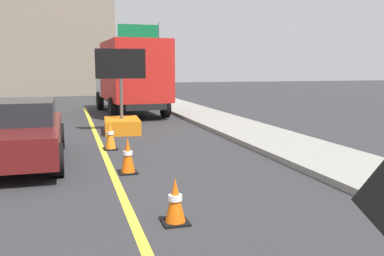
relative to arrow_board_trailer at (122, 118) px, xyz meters
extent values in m
cube|color=yellow|center=(-0.85, -9.10, -0.48)|extent=(0.14, 36.00, 0.01)
cube|color=orange|center=(0.00, 0.00, -0.26)|extent=(1.22, 1.87, 0.45)
cylinder|color=#4C4C4C|center=(0.00, 0.00, 0.62)|extent=(0.10, 0.10, 1.30)
cube|color=black|center=(0.00, 0.00, 1.74)|extent=(1.60, 0.19, 0.95)
sphere|color=yellow|center=(0.55, 0.01, 1.74)|extent=(0.09, 0.09, 0.09)
sphere|color=yellow|center=(0.25, 0.03, 1.74)|extent=(0.09, 0.09, 0.09)
sphere|color=yellow|center=(-0.05, 0.05, 1.74)|extent=(0.09, 0.09, 0.09)
sphere|color=yellow|center=(-0.35, 0.07, 1.74)|extent=(0.09, 0.09, 0.09)
sphere|color=yellow|center=(-0.52, 0.08, 1.92)|extent=(0.09, 0.09, 0.09)
sphere|color=yellow|center=(-0.52, 0.08, 1.56)|extent=(0.09, 0.09, 0.09)
cube|color=black|center=(1.09, 5.72, 0.09)|extent=(1.96, 6.79, 0.25)
cube|color=silver|center=(0.97, 8.13, 1.17)|extent=(2.41, 1.99, 1.90)
cube|color=red|center=(1.14, 4.69, 1.48)|extent=(2.54, 4.68, 2.53)
cylinder|color=black|center=(-0.13, 7.94, -0.03)|extent=(0.32, 0.91, 0.90)
cylinder|color=black|center=(2.09, 8.05, -0.03)|extent=(0.32, 0.91, 0.90)
cylinder|color=black|center=(0.08, 3.65, -0.03)|extent=(0.32, 0.91, 0.90)
cylinder|color=black|center=(2.30, 3.76, -0.03)|extent=(0.32, 0.91, 0.90)
cube|color=#591414|center=(-2.84, -3.89, 0.10)|extent=(1.98, 4.64, 0.60)
cube|color=black|center=(-2.84, -3.65, 0.65)|extent=(1.73, 2.09, 0.50)
cylinder|color=black|center=(-1.89, -5.41, -0.15)|extent=(0.22, 0.66, 0.66)
cylinder|color=black|center=(-1.90, -2.35, -0.15)|extent=(0.22, 0.66, 0.66)
cylinder|color=gray|center=(4.18, 13.66, 2.02)|extent=(0.18, 0.18, 5.00)
cube|color=#0F6033|center=(2.78, 13.59, 3.67)|extent=(2.60, 0.19, 1.30)
cube|color=white|center=(2.78, 13.62, 3.67)|extent=(1.82, 0.10, 0.18)
cube|color=gray|center=(-4.38, 21.67, 4.68)|extent=(12.53, 6.03, 10.31)
cube|color=black|center=(-0.31, -8.49, -0.47)|extent=(0.36, 0.36, 0.03)
cone|color=#EA5B0C|center=(-0.31, -8.49, -0.15)|extent=(0.28, 0.28, 0.61)
cylinder|color=white|center=(-0.31, -8.49, -0.12)|extent=(0.19, 0.19, 0.08)
cube|color=black|center=(-0.55, -5.53, -0.47)|extent=(0.36, 0.36, 0.03)
cone|color=#EA5B0C|center=(-0.55, -5.53, -0.10)|extent=(0.28, 0.28, 0.70)
cylinder|color=white|center=(-0.55, -5.53, -0.06)|extent=(0.19, 0.19, 0.08)
cube|color=black|center=(-0.65, -2.90, -0.47)|extent=(0.36, 0.36, 0.03)
cone|color=orange|center=(-0.65, -2.90, -0.08)|extent=(0.28, 0.28, 0.74)
cylinder|color=white|center=(-0.65, -2.90, -0.05)|extent=(0.19, 0.19, 0.08)
camera|label=1|loc=(-1.65, -13.91, 1.63)|focal=39.93mm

